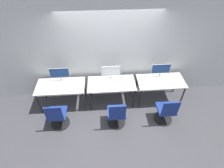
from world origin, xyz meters
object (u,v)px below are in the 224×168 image
at_px(mouse_left, 71,88).
at_px(monitor_right, 161,70).
at_px(mouse_right, 173,83).
at_px(keyboard_right, 163,84).
at_px(monitor_left, 60,74).
at_px(monitor_center, 111,72).
at_px(office_chair_left, 58,117).
at_px(mouse_center, 123,85).
at_px(office_chair_right, 166,112).
at_px(office_chair_center, 117,115).
at_px(keyboard_center, 112,85).
at_px(keyboard_left, 59,89).

xyz_separation_m(mouse_left, monitor_right, (2.45, 0.31, 0.21)).
bearing_deg(mouse_right, keyboard_right, -175.81).
bearing_deg(monitor_left, monitor_center, -0.35).
height_order(office_chair_left, mouse_center, office_chair_left).
xyz_separation_m(monitor_center, monitor_right, (1.37, -0.01, 0.00)).
bearing_deg(mouse_right, office_chair_right, -116.17).
relative_size(office_chair_left, office_chair_center, 1.00).
xyz_separation_m(monitor_left, keyboard_center, (1.37, -0.28, -0.22)).
bearing_deg(mouse_right, monitor_right, 133.17).
bearing_deg(office_chair_center, office_chair_left, 177.43).
height_order(keyboard_center, monitor_right, monitor_right).
relative_size(monitor_left, mouse_right, 5.76).
relative_size(keyboard_right, mouse_right, 4.95).
height_order(mouse_left, office_chair_right, office_chair_right).
height_order(keyboard_left, mouse_left, mouse_left).
bearing_deg(mouse_center, monitor_center, 135.12).
bearing_deg(keyboard_right, monitor_left, 172.52).
distance_m(monitor_left, office_chair_left, 1.12).
xyz_separation_m(keyboard_left, keyboard_center, (1.37, 0.07, 0.00)).
distance_m(office_chair_left, mouse_right, 3.14).
distance_m(monitor_center, mouse_center, 0.48).
height_order(monitor_left, keyboard_left, monitor_left).
bearing_deg(monitor_right, office_chair_right, -91.89).
height_order(office_chair_center, mouse_right, office_chair_center).
bearing_deg(mouse_left, office_chair_right, -15.82).
relative_size(office_chair_left, office_chair_right, 1.00).
height_order(monitor_center, mouse_right, monitor_center).
xyz_separation_m(mouse_center, monitor_right, (1.06, 0.29, 0.21)).
bearing_deg(mouse_center, office_chair_left, -159.00).
xyz_separation_m(keyboard_left, monitor_center, (1.37, 0.34, 0.22)).
relative_size(keyboard_left, keyboard_center, 1.00).
distance_m(keyboard_left, monitor_right, 2.76).
xyz_separation_m(monitor_left, mouse_right, (3.03, -0.34, -0.21)).
xyz_separation_m(office_chair_center, mouse_right, (1.59, 0.69, 0.37)).
bearing_deg(keyboard_center, office_chair_right, -28.58).
height_order(monitor_left, mouse_right, monitor_left).
height_order(mouse_right, office_chair_right, office_chair_right).
relative_size(monitor_left, monitor_center, 1.00).
height_order(monitor_left, monitor_center, same).
distance_m(monitor_left, mouse_center, 1.71).
xyz_separation_m(monitor_left, mouse_center, (1.67, -0.31, -0.21)).
height_order(keyboard_center, office_chair_center, office_chair_center).
distance_m(monitor_center, monitor_right, 1.37).
height_order(monitor_left, monitor_right, same).
relative_size(mouse_center, office_chair_center, 0.10).
bearing_deg(mouse_left, mouse_right, -0.24).
distance_m(monitor_center, keyboard_center, 0.35).
bearing_deg(mouse_left, monitor_right, 7.13).
distance_m(keyboard_center, office_chair_right, 1.56).
distance_m(mouse_center, office_chair_center, 0.84).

